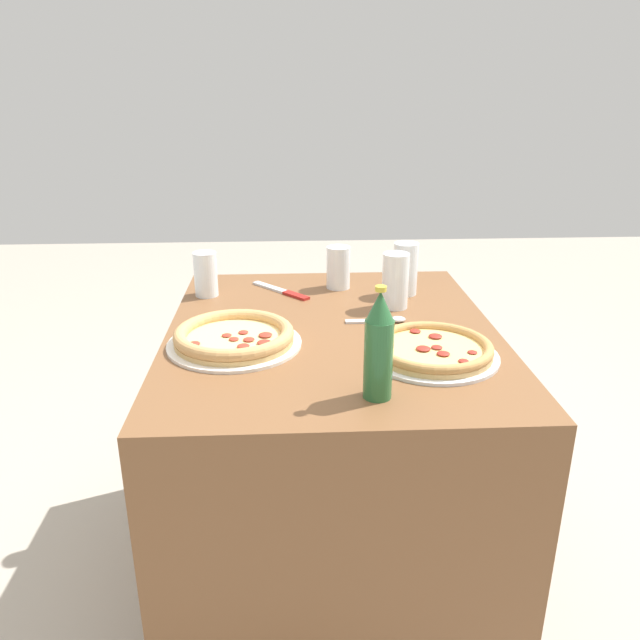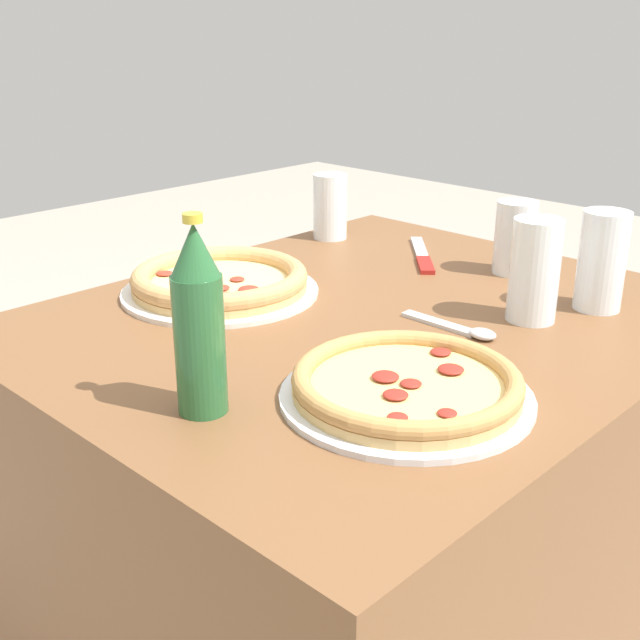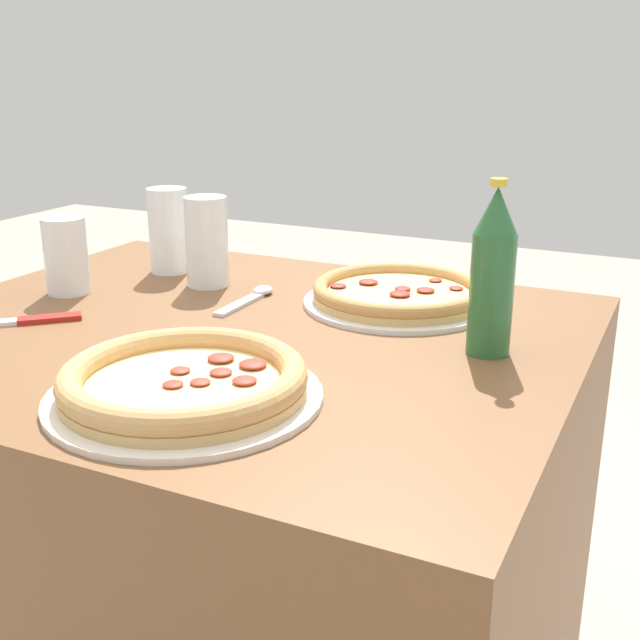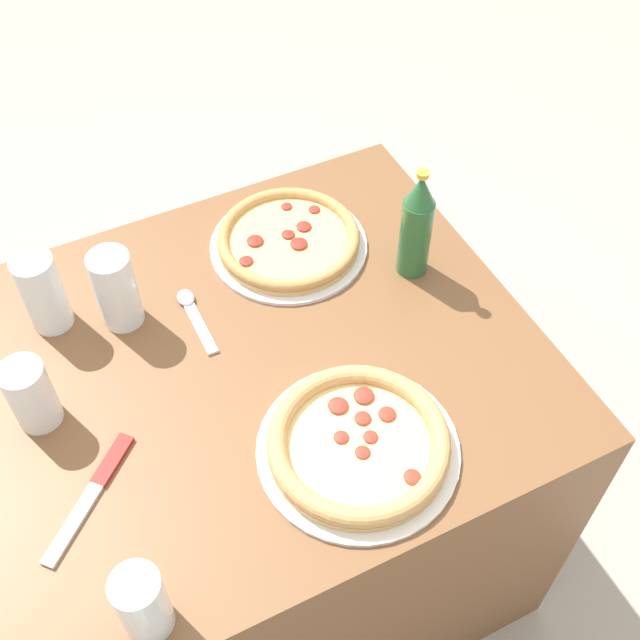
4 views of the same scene
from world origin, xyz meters
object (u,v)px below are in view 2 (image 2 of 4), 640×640
object	(u,v)px
glass_red_wine	(515,241)
beer_bottle	(199,322)
glass_iced_tea	(601,266)
pizza_margherita	(220,282)
spoon	(462,329)
glass_cola	(534,276)
pizza_pepperoni	(407,386)
knife	(422,256)
glass_mango_juice	(330,208)

from	to	relation	value
glass_red_wine	beer_bottle	world-z (taller)	beer_bottle
glass_iced_tea	beer_bottle	world-z (taller)	beer_bottle
pizza_margherita	spoon	world-z (taller)	pizza_margherita
pizza_margherita	beer_bottle	bearing A→B (deg)	-132.06
pizza_margherita	glass_cola	size ratio (longest dim) A/B	2.08
pizza_margherita	glass_red_wine	distance (m)	0.52
pizza_pepperoni	glass_cola	xyz separation A→B (m)	(0.34, 0.03, 0.05)
pizza_margherita	glass_cola	xyz separation A→B (m)	(0.25, -0.43, 0.05)
pizza_pepperoni	beer_bottle	size ratio (longest dim) A/B	1.30
pizza_margherita	glass_red_wine	bearing A→B (deg)	-33.23
pizza_margherita	knife	world-z (taller)	pizza_margherita
glass_cola	knife	size ratio (longest dim) A/B	0.84
glass_red_wine	glass_cola	size ratio (longest dim) A/B	0.83
glass_red_wine	spoon	distance (m)	0.32
glass_mango_juice	spoon	bearing A→B (deg)	-116.37
glass_mango_juice	spoon	world-z (taller)	glass_mango_juice
glass_cola	beer_bottle	bearing A→B (deg)	167.04
pizza_pepperoni	glass_red_wine	xyz separation A→B (m)	(0.53, 0.18, 0.04)
pizza_pepperoni	beer_bottle	distance (m)	0.26
glass_cola	glass_red_wine	bearing A→B (deg)	37.80
glass_mango_juice	glass_iced_tea	distance (m)	0.59
glass_iced_tea	beer_bottle	size ratio (longest dim) A/B	0.66
pizza_pepperoni	glass_iced_tea	distance (m)	0.46
glass_iced_tea	spoon	bearing A→B (deg)	158.12
glass_cola	beer_bottle	world-z (taller)	beer_bottle
pizza_margherita	pizza_pepperoni	world-z (taller)	pizza_margherita
pizza_pepperoni	knife	world-z (taller)	pizza_pepperoni
pizza_pepperoni	glass_mango_juice	size ratio (longest dim) A/B	2.33
knife	glass_mango_juice	bearing A→B (deg)	93.99
glass_red_wine	spoon	bearing A→B (deg)	-161.51
glass_red_wine	glass_cola	distance (m)	0.23
glass_mango_juice	knife	size ratio (longest dim) A/B	0.71
pizza_margherita	beer_bottle	size ratio (longest dim) A/B	1.38
pizza_margherita	glass_mango_juice	distance (m)	0.40
glass_cola	glass_iced_tea	bearing A→B (deg)	-22.94
glass_mango_juice	glass_iced_tea	world-z (taller)	glass_iced_tea
beer_bottle	glass_mango_juice	bearing A→B (deg)	32.41
pizza_pepperoni	glass_cola	distance (m)	0.35
pizza_margherita	knife	size ratio (longest dim) A/B	1.74
glass_iced_tea	glass_cola	xyz separation A→B (m)	(-0.12, 0.05, 0.00)
glass_cola	knife	xyz separation A→B (m)	(0.15, 0.31, -0.07)
pizza_pepperoni	glass_red_wine	world-z (taller)	glass_red_wine
glass_cola	beer_bottle	size ratio (longest dim) A/B	0.66
knife	spoon	distance (m)	0.38
spoon	pizza_pepperoni	bearing A→B (deg)	-161.51
glass_mango_juice	knife	bearing A→B (deg)	-86.01
knife	glass_iced_tea	bearing A→B (deg)	-94.87
spoon	glass_red_wine	bearing A→B (deg)	18.49
glass_red_wine	glass_iced_tea	size ratio (longest dim) A/B	0.83
glass_mango_juice	beer_bottle	xyz separation A→B (m)	(-0.66, -0.42, 0.05)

